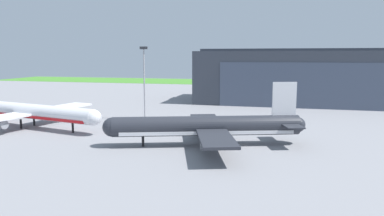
{
  "coord_description": "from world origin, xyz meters",
  "views": [
    {
      "loc": [
        7.6,
        -77.23,
        19.83
      ],
      "look_at": [
        -16.63,
        20.97,
        4.83
      ],
      "focal_mm": 32.96,
      "sensor_mm": 36.0,
      "label": 1
    }
  ],
  "objects_px": {
    "airliner_near_right": "(206,127)",
    "airliner_near_left": "(31,112)",
    "apron_light_mast": "(144,78)",
    "maintenance_hangar": "(312,77)"
  },
  "relations": [
    {
      "from": "apron_light_mast",
      "to": "airliner_near_left",
      "type": "bearing_deg",
      "value": -145.2
    },
    {
      "from": "airliner_near_right",
      "to": "maintenance_hangar",
      "type": "bearing_deg",
      "value": 70.73
    },
    {
      "from": "airliner_near_left",
      "to": "airliner_near_right",
      "type": "height_order",
      "value": "airliner_near_right"
    },
    {
      "from": "maintenance_hangar",
      "to": "airliner_near_left",
      "type": "relative_size",
      "value": 2.02
    },
    {
      "from": "maintenance_hangar",
      "to": "apron_light_mast",
      "type": "distance_m",
      "value": 78.0
    },
    {
      "from": "airliner_near_right",
      "to": "apron_light_mast",
      "type": "xyz_separation_m",
      "value": [
        -24.75,
        26.02,
        8.76
      ]
    },
    {
      "from": "maintenance_hangar",
      "to": "airliner_near_right",
      "type": "relative_size",
      "value": 2.2
    },
    {
      "from": "airliner_near_right",
      "to": "apron_light_mast",
      "type": "distance_m",
      "value": 36.97
    },
    {
      "from": "airliner_near_right",
      "to": "airliner_near_left",
      "type": "bearing_deg",
      "value": 171.47
    },
    {
      "from": "maintenance_hangar",
      "to": "apron_light_mast",
      "type": "xyz_separation_m",
      "value": [
        -53.63,
        -56.6,
        2.01
      ]
    }
  ]
}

